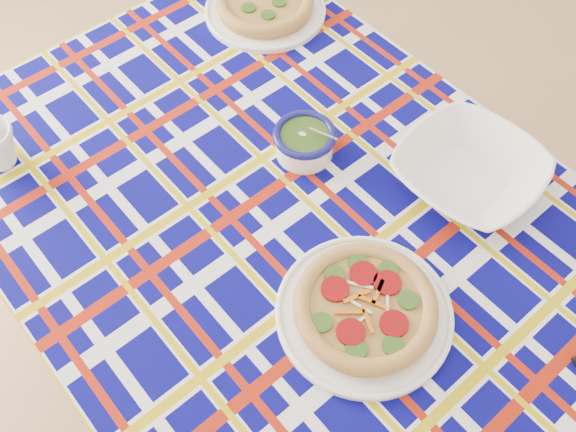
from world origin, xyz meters
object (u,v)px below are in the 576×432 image
at_px(dining_table, 316,261).
at_px(main_focaccia_plate, 365,307).
at_px(pesto_bowl, 305,140).
at_px(serving_bowl, 469,172).

xyz_separation_m(dining_table, main_focaccia_plate, (0.14, -0.11, 0.11)).
bearing_deg(pesto_bowl, dining_table, -57.85).
xyz_separation_m(dining_table, pesto_bowl, (-0.12, 0.19, 0.12)).
height_order(main_focaccia_plate, serving_bowl, serving_bowl).
height_order(dining_table, serving_bowl, serving_bowl).
bearing_deg(dining_table, main_focaccia_plate, -13.62).
xyz_separation_m(pesto_bowl, serving_bowl, (0.33, 0.08, -0.00)).
relative_size(main_focaccia_plate, serving_bowl, 1.15).
distance_m(dining_table, main_focaccia_plate, 0.21).
relative_size(dining_table, main_focaccia_plate, 5.82).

